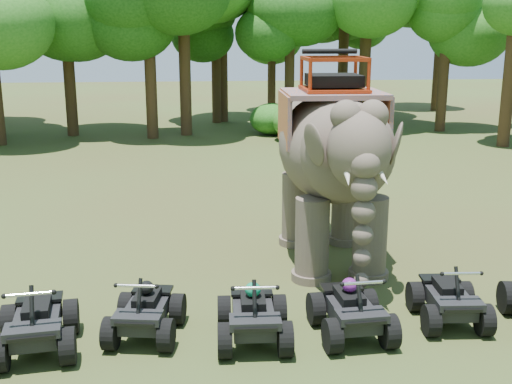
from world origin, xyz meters
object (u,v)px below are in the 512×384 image
at_px(atv_3, 352,302).
at_px(atv_4, 449,292).
at_px(elephant, 332,160).
at_px(atv_1, 145,304).
at_px(atv_0, 36,315).
at_px(atv_2, 253,307).

bearing_deg(atv_3, atv_4, 5.97).
relative_size(elephant, atv_3, 3.38).
bearing_deg(atv_1, atv_0, -158.61).
distance_m(elephant, atv_4, 4.14).
bearing_deg(elephant, atv_0, -145.30).
bearing_deg(atv_1, atv_2, -2.03).
xyz_separation_m(elephant, atv_3, (-0.41, -3.77, -1.76)).
height_order(atv_1, atv_4, atv_4).
relative_size(elephant, atv_4, 3.52).
distance_m(elephant, atv_0, 7.10).
xyz_separation_m(elephant, atv_1, (-3.98, -3.45, -1.78)).
height_order(atv_0, atv_4, atv_0).
height_order(elephant, atv_0, elephant).
xyz_separation_m(atv_1, atv_2, (1.85, -0.37, 0.03)).
bearing_deg(atv_0, atv_1, 4.59).
bearing_deg(atv_2, atv_0, -177.95).
bearing_deg(elephant, atv_4, -65.71).
distance_m(atv_0, atv_4, 7.22).
bearing_deg(atv_4, atv_3, -166.32).
xyz_separation_m(atv_0, atv_1, (1.75, 0.37, -0.05)).
distance_m(atv_0, atv_2, 3.60).
relative_size(atv_1, atv_4, 1.00).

